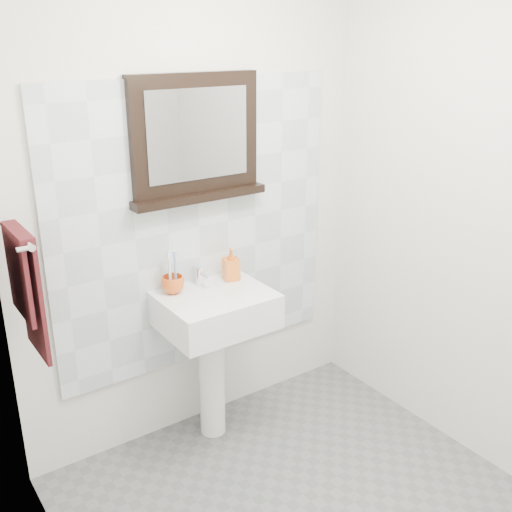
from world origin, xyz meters
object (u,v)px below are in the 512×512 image
Objects in this scene: pedestal_sink at (215,325)px; framed_mirror at (196,141)px; toothbrush_cup at (173,285)px; soap_dispenser at (231,264)px; hand_towel at (26,283)px.

framed_mirror reaches higher than pedestal_sink.
soap_dispenser is (0.34, -0.02, 0.04)m from toothbrush_cup.
pedestal_sink is 8.38× the size of toothbrush_cup.
pedestal_sink is 0.33m from soap_dispenser.
soap_dispenser reaches higher than pedestal_sink.
toothbrush_cup is at bearing -161.18° from framed_mirror.
pedestal_sink is 1.75× the size of hand_towel.
toothbrush_cup is 0.65× the size of soap_dispenser.
toothbrush_cup is 0.72m from framed_mirror.
framed_mirror is (-0.14, 0.09, 0.65)m from soap_dispenser.
pedestal_sink is at bearing 2.03° from hand_towel.
framed_mirror is (0.03, 0.19, 0.92)m from pedestal_sink.
toothbrush_cup is 0.21× the size of hand_towel.
hand_towel is at bearing -177.97° from pedestal_sink.
pedestal_sink is at bearing -136.45° from soap_dispenser.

